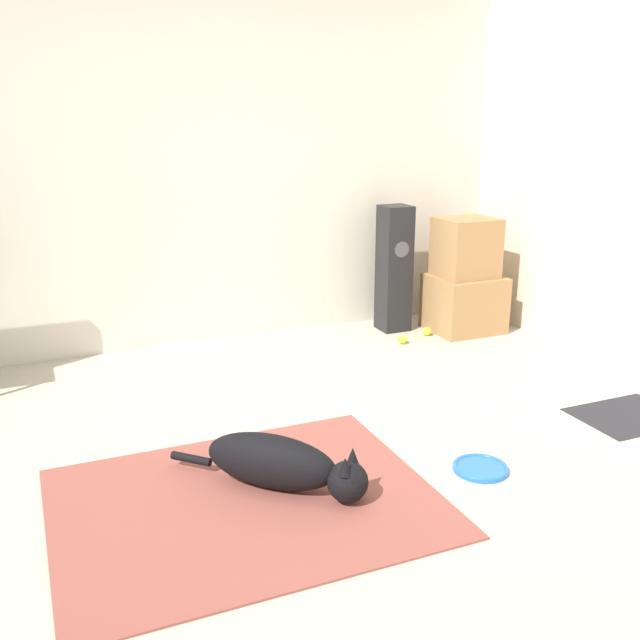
% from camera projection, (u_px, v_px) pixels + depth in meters
% --- Properties ---
extents(ground_plane, '(12.00, 12.00, 0.00)m').
position_uv_depth(ground_plane, '(264.00, 477.00, 3.28)').
color(ground_plane, '#BCB29E').
extents(wall_back, '(8.00, 0.06, 2.55)m').
position_uv_depth(wall_back, '(159.00, 164.00, 4.77)').
color(wall_back, silver).
rests_on(wall_back, ground_plane).
extents(area_rug, '(1.61, 1.27, 0.01)m').
position_uv_depth(area_rug, '(246.00, 502.00, 3.07)').
color(area_rug, '#934C42').
rests_on(area_rug, ground_plane).
extents(dog, '(0.73, 0.72, 0.25)m').
position_uv_depth(dog, '(282.00, 464.00, 3.14)').
color(dog, black).
rests_on(dog, area_rug).
extents(frisbee, '(0.26, 0.26, 0.03)m').
position_uv_depth(frisbee, '(481.00, 468.00, 3.34)').
color(frisbee, blue).
rests_on(frisbee, ground_plane).
extents(cardboard_box_lower, '(0.51, 0.46, 0.42)m').
position_uv_depth(cardboard_box_lower, '(464.00, 303.00, 5.40)').
color(cardboard_box_lower, '#A87A4C').
rests_on(cardboard_box_lower, ground_plane).
extents(cardboard_box_upper, '(0.41, 0.37, 0.44)m').
position_uv_depth(cardboard_box_upper, '(466.00, 247.00, 5.27)').
color(cardboard_box_upper, '#A87A4C').
rests_on(cardboard_box_upper, cardboard_box_lower).
extents(floor_speaker, '(0.21, 0.22, 0.95)m').
position_uv_depth(floor_speaker, '(394.00, 269.00, 5.35)').
color(floor_speaker, black).
rests_on(floor_speaker, ground_plane).
extents(tennis_ball_by_boxes, '(0.07, 0.07, 0.07)m').
position_uv_depth(tennis_ball_by_boxes, '(402.00, 339.00, 5.13)').
color(tennis_ball_by_boxes, '#C6E033').
rests_on(tennis_ball_by_boxes, ground_plane).
extents(tennis_ball_near_speaker, '(0.07, 0.07, 0.07)m').
position_uv_depth(tennis_ball_near_speaker, '(427.00, 331.00, 5.31)').
color(tennis_ball_near_speaker, '#C6E033').
rests_on(tennis_ball_near_speaker, ground_plane).
extents(door_mat, '(0.58, 0.44, 0.01)m').
position_uv_depth(door_mat, '(629.00, 416.00, 3.93)').
color(door_mat, '#28282D').
rests_on(door_mat, ground_plane).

